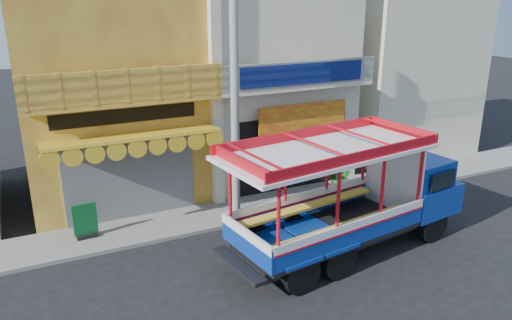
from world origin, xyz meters
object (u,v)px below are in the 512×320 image
Objects in this scene: songthaew_truck at (363,192)px; green_sign at (85,223)px; potted_plant_c at (339,176)px; utility_pole at (239,69)px; potted_plant_a at (339,178)px; potted_plant_b at (344,179)px.

green_sign is at bearing 152.39° from songthaew_truck.
songthaew_truck reaches higher than potted_plant_c.
utility_pole is 32.10× the size of potted_plant_a.
green_sign is (-4.78, 0.79, -4.45)m from utility_pole.
potted_plant_a is 0.48m from potted_plant_b.
songthaew_truck is 8.96× the size of potted_plant_a.
potted_plant_a is 0.78× the size of potted_plant_b.
utility_pole reaches higher than green_sign.
utility_pole is 24.97× the size of potted_plant_b.
utility_pole is 26.98× the size of potted_plant_c.
utility_pole is 6.25m from potted_plant_c.
potted_plant_a is (9.19, -0.04, -0.02)m from green_sign.
utility_pole reaches higher than songthaew_truck.
potted_plant_b reaches higher than potted_plant_c.
potted_plant_c is at bearing 9.47° from utility_pole.
green_sign is 9.12m from potted_plant_b.
potted_plant_a is at bearing 137.55° from potted_plant_c.
potted_plant_c is (-0.03, -0.02, 0.08)m from potted_plant_a.
potted_plant_b is 0.44m from potted_plant_c.
utility_pole is 6.58m from green_sign.
potted_plant_a is at bearing 9.67° from utility_pole.
utility_pole is at bearing -9.37° from green_sign.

